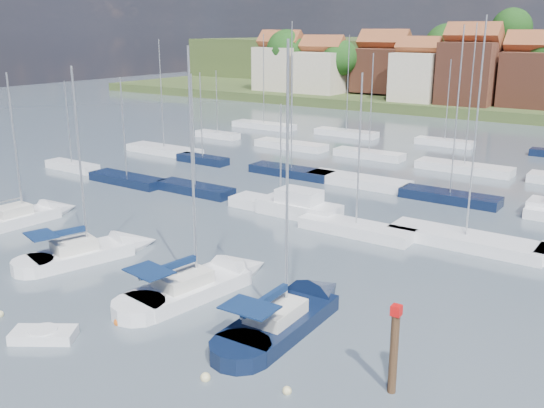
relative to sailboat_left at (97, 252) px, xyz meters
The scene contains 13 objects.
ground 37.49m from the sailboat_left, 71.98° to the left, with size 260.00×260.00×0.00m, color #404C57.
sailboat_left is the anchor object (origin of this frame).
sailboat_centre 9.53m from the sailboat_left, ahead, with size 4.60×11.53×15.25m.
sailboat_navy 15.87m from the sailboat_left, ahead, with size 3.31×11.38×15.67m.
sailboat_far 11.08m from the sailboat_left, 167.96° to the left, with size 3.05×9.67×12.75m.
tender 11.33m from the sailboat_left, 52.92° to the right, with size 3.37×2.91×0.67m.
timber_piling 23.18m from the sailboat_left, ahead, with size 0.40×0.40×6.29m.
buoy_b 9.22m from the sailboat_left, 73.18° to the right, with size 0.43×0.43×0.43m, color beige.
buoy_c 10.39m from the sailboat_left, 33.90° to the right, with size 0.51×0.51×0.51m, color #D85914.
buoy_d 17.35m from the sailboat_left, 24.53° to the right, with size 0.47×0.47×0.47m, color beige.
buoy_e 15.16m from the sailboat_left, ahead, with size 0.45×0.45×0.45m, color #D85914.
buoy_f 20.22m from the sailboat_left, 17.31° to the right, with size 0.41×0.41×0.41m, color beige.
marina_field 33.63m from the sailboat_left, 66.33° to the left, with size 79.62×41.41×15.93m.
Camera 1 is at (19.90, -20.49, 14.88)m, focal length 40.00 mm.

